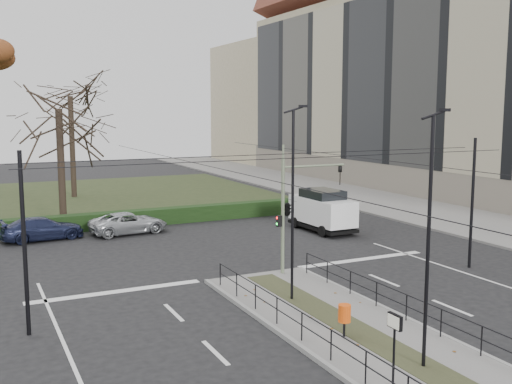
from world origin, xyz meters
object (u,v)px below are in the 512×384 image
traffic_light (289,206)px  bare_tree_near (59,117)px  litter_bin (344,314)px  parked_car_fourth (129,223)px  bare_tree_center (70,104)px  streetlamp_median_near (429,239)px  streetlamp_median_far (293,202)px  parked_car_third (42,229)px  white_van (322,210)px  info_panel (394,330)px

traffic_light → bare_tree_near: bearing=114.2°
traffic_light → bare_tree_near: bare_tree_near is taller
litter_bin → parked_car_fourth: 19.53m
traffic_light → bare_tree_center: (-4.61, 28.36, 4.67)m
traffic_light → streetlamp_median_near: bearing=-97.4°
parked_car_fourth → bare_tree_near: 8.02m
streetlamp_median_far → bare_tree_near: bare_tree_near is taller
parked_car_third → bare_tree_center: bare_tree_center is taller
white_van → info_panel: bearing=-117.1°
litter_bin → streetlamp_median_near: size_ratio=0.15×
info_panel → parked_car_fourth: 22.92m
info_panel → parked_car_fourth: bearing=93.0°
litter_bin → parked_car_third: bearing=109.0°
bare_tree_near → streetlamp_median_far: bearing=-74.1°
info_panel → streetlamp_median_near: 2.70m
litter_bin → streetlamp_median_near: 4.12m
litter_bin → streetlamp_median_far: streetlamp_median_far is taller
traffic_light → litter_bin: size_ratio=4.87×
parked_car_fourth → traffic_light: bearing=-168.2°
streetlamp_median_far → bare_tree_near: 20.45m
litter_bin → white_van: (8.67, 15.10, 0.42)m
info_panel → streetlamp_median_far: size_ratio=0.27×
info_panel → streetlamp_median_far: bearing=80.8°
streetlamp_median_far → parked_car_fourth: streetlamp_median_far is taller
info_panel → white_van: bearing=62.9°
traffic_light → streetlamp_median_far: 3.86m
litter_bin → bare_tree_near: 24.76m
streetlamp_median_far → traffic_light: bearing=63.2°
parked_car_third → bare_tree_center: bearing=-21.6°
info_panel → parked_car_third: info_panel is taller
parked_car_fourth → parked_car_third: bearing=78.9°
info_panel → bare_tree_center: bearing=92.5°
traffic_light → parked_car_third: traffic_light is taller
parked_car_third → bare_tree_near: (1.67, 3.72, 6.14)m
litter_bin → streetlamp_median_near: (0.74, -2.84, 2.89)m
parked_car_fourth → white_van: white_van is taller
traffic_light → parked_car_fourth: size_ratio=1.11×
parked_car_fourth → bare_tree_center: bare_tree_center is taller
litter_bin → bare_tree_center: bearing=94.1°
streetlamp_median_far → bare_tree_near: size_ratio=0.76×
white_van → traffic_light: bearing=-130.5°
info_panel → bare_tree_center: size_ratio=0.18×
parked_car_fourth → info_panel: bearing=176.0°
info_panel → streetlamp_median_far: (1.21, 7.46, 2.17)m
info_panel → parked_car_fourth: size_ratio=0.43×
parked_car_third → white_van: size_ratio=0.93×
bare_tree_center → white_van: bearing=-61.5°
traffic_light → white_van: bearing=49.5°
bare_tree_center → bare_tree_near: size_ratio=1.14×
litter_bin → parked_car_third: 20.91m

